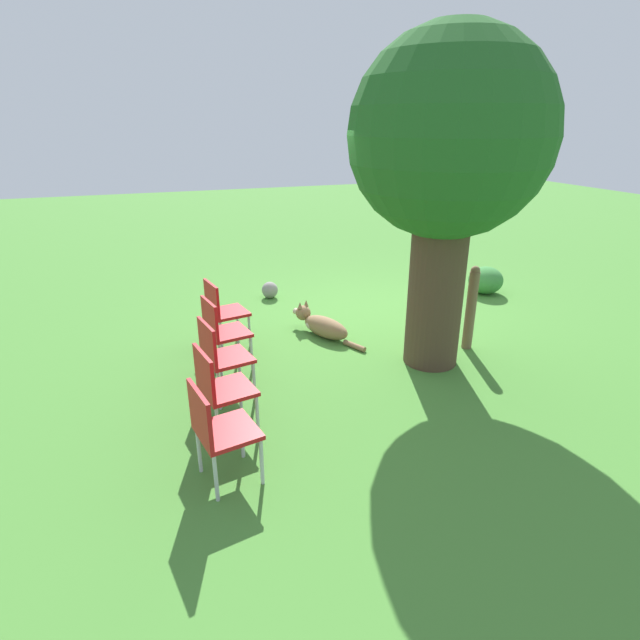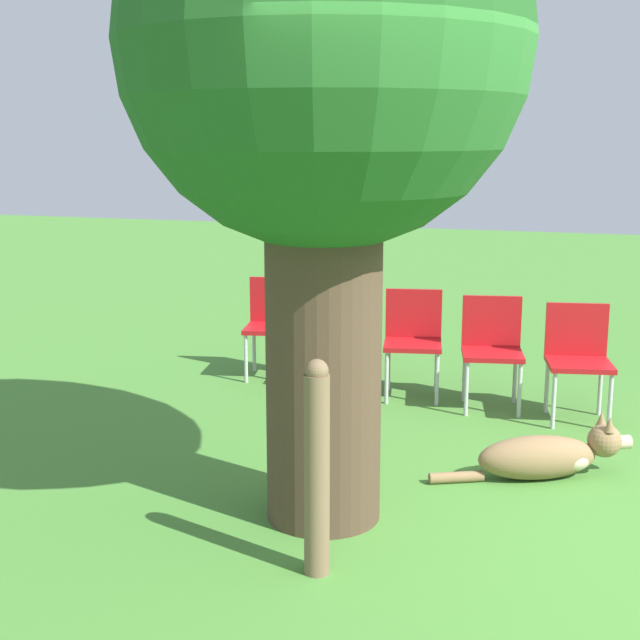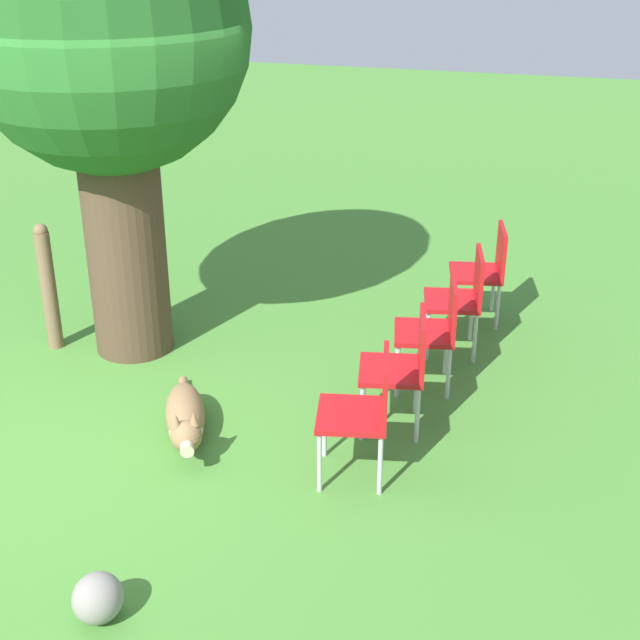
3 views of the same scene
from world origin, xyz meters
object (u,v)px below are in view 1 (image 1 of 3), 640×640
(oak_tree, at_px, (449,148))
(red_chair_2, at_px, (220,354))
(dog, at_px, (322,325))
(fence_post, at_px, (471,308))
(red_chair_0, at_px, (222,309))
(red_chair_4, at_px, (217,427))
(red_chair_1, at_px, (221,329))
(red_chair_3, at_px, (219,386))

(oak_tree, distance_m, red_chair_2, 3.02)
(dog, bearing_deg, fence_post, -147.11)
(oak_tree, xyz_separation_m, red_chair_0, (2.16, -1.22, -1.85))
(red_chair_2, distance_m, red_chair_4, 1.26)
(oak_tree, relative_size, red_chair_0, 4.20)
(red_chair_0, bearing_deg, red_chair_4, -111.28)
(fence_post, relative_size, red_chair_4, 1.25)
(dog, bearing_deg, red_chair_2, 102.63)
(oak_tree, xyz_separation_m, red_chair_1, (2.27, -0.60, -1.85))
(red_chair_1, relative_size, red_chair_3, 1.00)
(fence_post, height_order, red_chair_0, fence_post)
(red_chair_1, bearing_deg, red_chair_3, -111.28)
(red_chair_3, distance_m, red_chair_4, 0.63)
(dog, xyz_separation_m, red_chair_1, (1.35, 0.52, 0.34))
(dog, bearing_deg, oak_tree, -165.74)
(dog, distance_m, red_chair_1, 1.48)
(red_chair_2, height_order, red_chair_4, same)
(red_chair_0, bearing_deg, fence_post, -32.00)
(dog, relative_size, fence_post, 1.11)
(red_chair_3, bearing_deg, fence_post, 3.44)
(oak_tree, relative_size, fence_post, 3.36)
(red_chair_3, bearing_deg, red_chair_1, 68.72)
(fence_post, relative_size, red_chair_2, 1.25)
(red_chair_0, relative_size, red_chair_2, 1.00)
(dog, distance_m, fence_post, 1.85)
(oak_tree, xyz_separation_m, red_chair_2, (2.38, 0.02, -1.85))
(red_chair_1, distance_m, red_chair_3, 1.26)
(red_chair_4, bearing_deg, red_chair_1, 68.72)
(red_chair_2, bearing_deg, dog, 26.90)
(red_chair_2, bearing_deg, red_chair_4, -111.28)
(red_chair_4, bearing_deg, red_chair_0, 68.72)
(fence_post, height_order, red_chair_1, fence_post)
(red_chair_3, bearing_deg, red_chair_2, 68.72)
(red_chair_1, xyz_separation_m, red_chair_3, (0.22, 1.25, 0.00))
(red_chair_2, relative_size, red_chair_4, 1.00)
(oak_tree, distance_m, red_chair_1, 2.99)
(oak_tree, bearing_deg, red_chair_3, 14.54)
(red_chair_1, bearing_deg, red_chair_2, -111.28)
(red_chair_2, bearing_deg, fence_post, -7.58)
(dog, height_order, red_chair_0, red_chair_0)
(oak_tree, xyz_separation_m, dog, (0.93, -1.12, -2.20))
(red_chair_1, bearing_deg, oak_tree, -25.91)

